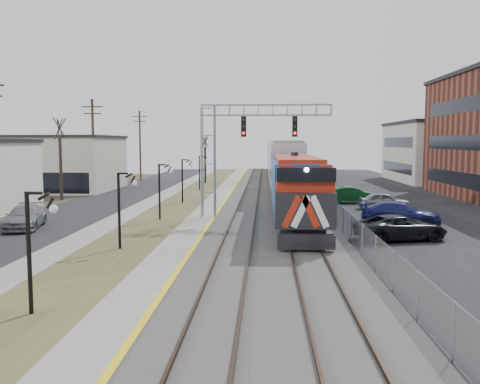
{
  "coord_description": "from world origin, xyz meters",
  "views": [
    {
      "loc": [
        3.47,
        -7.48,
        5.54
      ],
      "look_at": [
        2.01,
        22.34,
        2.6
      ],
      "focal_mm": 38.0,
      "sensor_mm": 36.0,
      "label": 1
    }
  ],
  "objects": [
    {
      "name": "street_west",
      "position": [
        -11.5,
        35.0,
        0.02
      ],
      "size": [
        7.0,
        120.0,
        0.04
      ],
      "primitive_type": "cube",
      "color": "black",
      "rests_on": "ground"
    },
    {
      "name": "platform",
      "position": [
        -1.0,
        35.0,
        0.12
      ],
      "size": [
        2.0,
        120.0,
        0.24
      ],
      "primitive_type": "cube",
      "color": "gray",
      "rests_on": "ground"
    },
    {
      "name": "car_lot_d",
      "position": [
        12.59,
        26.76,
        0.75
      ],
      "size": [
        5.54,
        3.34,
        1.5
      ],
      "primitive_type": "imported",
      "rotation": [
        0.0,
        0.0,
        1.32
      ],
      "color": "navy",
      "rests_on": "ground"
    },
    {
      "name": "lampposts",
      "position": [
        -4.0,
        18.29,
        2.0
      ],
      "size": [
        0.14,
        62.14,
        4.0
      ],
      "color": "black",
      "rests_on": "ground"
    },
    {
      "name": "bare_trees",
      "position": [
        -12.66,
        38.91,
        2.7
      ],
      "size": [
        12.3,
        42.3,
        5.95
      ],
      "color": "#382D23",
      "rests_on": "ground"
    },
    {
      "name": "track_near",
      "position": [
        2.0,
        35.0,
        0.28
      ],
      "size": [
        1.58,
        120.0,
        0.15
      ],
      "color": "#2D2119",
      "rests_on": "ballast_bed"
    },
    {
      "name": "platform_edge",
      "position": [
        -0.12,
        35.0,
        0.24
      ],
      "size": [
        0.24,
        120.0,
        0.01
      ],
      "primitive_type": "cube",
      "color": "gold",
      "rests_on": "platform"
    },
    {
      "name": "grass_median",
      "position": [
        -4.0,
        35.0,
        0.03
      ],
      "size": [
        4.0,
        120.0,
        0.06
      ],
      "primitive_type": "cube",
      "color": "#464726",
      "rests_on": "ground"
    },
    {
      "name": "fence",
      "position": [
        8.2,
        35.0,
        0.8
      ],
      "size": [
        0.04,
        120.0,
        1.6
      ],
      "primitive_type": "cube",
      "color": "gray",
      "rests_on": "ground"
    },
    {
      "name": "car_lot_c",
      "position": [
        11.13,
        21.17,
        0.71
      ],
      "size": [
        5.54,
        3.52,
        1.42
      ],
      "primitive_type": "imported",
      "rotation": [
        0.0,
        0.0,
        1.81
      ],
      "color": "black",
      "rests_on": "ground"
    },
    {
      "name": "sidewalk",
      "position": [
        -7.0,
        35.0,
        0.04
      ],
      "size": [
        2.0,
        120.0,
        0.08
      ],
      "primitive_type": "cube",
      "color": "gray",
      "rests_on": "ground"
    },
    {
      "name": "car_lot_e",
      "position": [
        13.27,
        34.4,
        0.7
      ],
      "size": [
        4.13,
        1.72,
        1.4
      ],
      "primitive_type": "imported",
      "rotation": [
        0.0,
        0.0,
        1.55
      ],
      "color": "gray",
      "rests_on": "ground"
    },
    {
      "name": "car_lot_f",
      "position": [
        11.42,
        38.65,
        0.74
      ],
      "size": [
        4.49,
        1.6,
        1.47
      ],
      "primitive_type": "imported",
      "rotation": [
        0.0,
        0.0,
        1.56
      ],
      "color": "#0C3E19",
      "rests_on": "ground"
    },
    {
      "name": "signal_gantry",
      "position": [
        1.22,
        27.99,
        5.59
      ],
      "size": [
        9.0,
        1.07,
        8.15
      ],
      "color": "gray",
      "rests_on": "ground"
    },
    {
      "name": "car_street_b",
      "position": [
        -11.88,
        23.97,
        0.72
      ],
      "size": [
        3.11,
        5.32,
        1.45
      ],
      "primitive_type": "imported",
      "rotation": [
        0.0,
        0.0,
        0.23
      ],
      "color": "gray",
      "rests_on": "ground"
    },
    {
      "name": "ballast_bed",
      "position": [
        4.0,
        35.0,
        0.1
      ],
      "size": [
        8.0,
        120.0,
        0.2
      ],
      "primitive_type": "cube",
      "color": "#595651",
      "rests_on": "ground"
    },
    {
      "name": "train",
      "position": [
        5.5,
        61.47,
        2.92
      ],
      "size": [
        3.0,
        85.85,
        5.33
      ],
      "color": "#133F9B",
      "rests_on": "ground"
    },
    {
      "name": "parking_lot",
      "position": [
        16.0,
        35.0,
        0.02
      ],
      "size": [
        16.0,
        120.0,
        0.04
      ],
      "primitive_type": "cube",
      "color": "black",
      "rests_on": "ground"
    },
    {
      "name": "track_far",
      "position": [
        5.5,
        35.0,
        0.28
      ],
      "size": [
        1.58,
        120.0,
        0.15
      ],
      "color": "#2D2119",
      "rests_on": "ballast_bed"
    }
  ]
}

